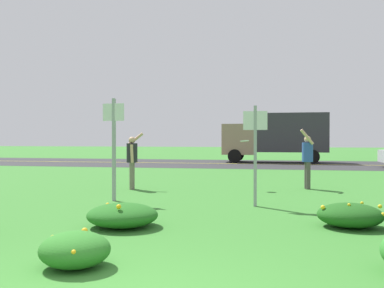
{
  "coord_description": "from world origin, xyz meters",
  "views": [
    {
      "loc": [
        1.44,
        -3.32,
        1.61
      ],
      "look_at": [
        -1.0,
        9.37,
        1.42
      ],
      "focal_mm": 39.53,
      "sensor_mm": 36.0,
      "label": 1
    }
  ],
  "objects_px": {
    "sign_post_near_path": "(114,139)",
    "box_truck_tan": "(277,135)",
    "person_thrower_dark_shirt": "(132,158)",
    "frisbee_white": "(245,141)",
    "sign_post_by_roadside": "(255,145)",
    "person_catcher_blue_shirt": "(307,157)"
  },
  "relations": [
    {
      "from": "sign_post_by_roadside",
      "to": "person_catcher_blue_shirt",
      "type": "bearing_deg",
      "value": 68.44
    },
    {
      "from": "person_thrower_dark_shirt",
      "to": "frisbee_white",
      "type": "distance_m",
      "value": 3.56
    },
    {
      "from": "person_thrower_dark_shirt",
      "to": "person_catcher_blue_shirt",
      "type": "distance_m",
      "value": 5.51
    },
    {
      "from": "sign_post_by_roadside",
      "to": "person_catcher_blue_shirt",
      "type": "relative_size",
      "value": 1.25
    },
    {
      "from": "person_catcher_blue_shirt",
      "to": "sign_post_near_path",
      "type": "bearing_deg",
      "value": -145.1
    },
    {
      "from": "box_truck_tan",
      "to": "person_thrower_dark_shirt",
      "type": "bearing_deg",
      "value": -106.15
    },
    {
      "from": "sign_post_by_roadside",
      "to": "frisbee_white",
      "type": "height_order",
      "value": "sign_post_by_roadside"
    },
    {
      "from": "frisbee_white",
      "to": "sign_post_near_path",
      "type": "bearing_deg",
      "value": -135.06
    },
    {
      "from": "sign_post_near_path",
      "to": "person_catcher_blue_shirt",
      "type": "xyz_separation_m",
      "value": [
        5.05,
        3.52,
        -0.58
      ]
    },
    {
      "from": "box_truck_tan",
      "to": "person_catcher_blue_shirt",
      "type": "bearing_deg",
      "value": -86.67
    },
    {
      "from": "sign_post_near_path",
      "to": "person_thrower_dark_shirt",
      "type": "height_order",
      "value": "sign_post_near_path"
    },
    {
      "from": "sign_post_by_roadside",
      "to": "person_thrower_dark_shirt",
      "type": "xyz_separation_m",
      "value": [
        -3.92,
        2.61,
        -0.45
      ]
    },
    {
      "from": "frisbee_white",
      "to": "box_truck_tan",
      "type": "relative_size",
      "value": 0.04
    },
    {
      "from": "sign_post_near_path",
      "to": "frisbee_white",
      "type": "bearing_deg",
      "value": 44.94
    },
    {
      "from": "frisbee_white",
      "to": "box_truck_tan",
      "type": "bearing_deg",
      "value": 85.85
    },
    {
      "from": "sign_post_by_roadside",
      "to": "frisbee_white",
      "type": "distance_m",
      "value": 3.34
    },
    {
      "from": "frisbee_white",
      "to": "box_truck_tan",
      "type": "height_order",
      "value": "box_truck_tan"
    },
    {
      "from": "sign_post_near_path",
      "to": "sign_post_by_roadside",
      "type": "xyz_separation_m",
      "value": [
        3.58,
        -0.2,
        -0.14
      ]
    },
    {
      "from": "sign_post_near_path",
      "to": "box_truck_tan",
      "type": "relative_size",
      "value": 0.39
    },
    {
      "from": "frisbee_white",
      "to": "box_truck_tan",
      "type": "distance_m",
      "value": 15.04
    },
    {
      "from": "person_catcher_blue_shirt",
      "to": "box_truck_tan",
      "type": "distance_m",
      "value": 14.63
    },
    {
      "from": "sign_post_near_path",
      "to": "box_truck_tan",
      "type": "xyz_separation_m",
      "value": [
        4.2,
        18.11,
        0.22
      ]
    }
  ]
}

